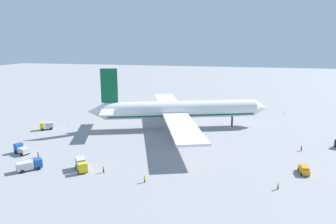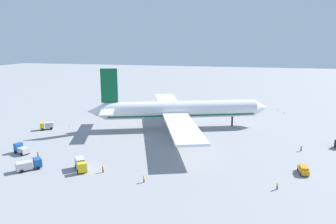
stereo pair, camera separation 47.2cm
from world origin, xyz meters
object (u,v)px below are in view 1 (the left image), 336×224
object	(u,v)px
ground_worker_2	(278,186)
ground_worker_4	(104,169)
traffic_cone_3	(36,161)
traffic_cone_4	(277,110)
traffic_cone_2	(121,104)
ground_worker_1	(38,154)
ground_worker_3	(301,148)
service_truck_0	(29,165)
service_truck_3	(81,164)
service_truck_2	(46,126)
service_truck_5	(22,149)
traffic_cone_1	(69,126)
service_van	(304,169)
ground_worker_0	(145,179)
airliner	(178,110)
traffic_cone_0	(284,112)

from	to	relation	value
ground_worker_2	ground_worker_4	bearing A→B (deg)	-179.22
traffic_cone_3	ground_worker_2	bearing A→B (deg)	-1.75
traffic_cone_4	traffic_cone_2	bearing A→B (deg)	-177.49
ground_worker_1	ground_worker_3	distance (m)	76.52
service_truck_0	service_truck_3	xyz separation A→B (m)	(12.75, 3.10, 0.19)
ground_worker_3	traffic_cone_3	size ratio (longest dim) A/B	3.10
service_truck_2	ground_worker_3	distance (m)	87.81
ground_worker_1	traffic_cone_3	distance (m)	3.64
service_truck_5	traffic_cone_1	size ratio (longest dim) A/B	9.91
service_van	traffic_cone_2	bearing A→B (deg)	136.68
ground_worker_1	traffic_cone_2	world-z (taller)	ground_worker_1
ground_worker_2	service_van	bearing A→B (deg)	56.85
ground_worker_2	traffic_cone_4	size ratio (longest dim) A/B	2.96
service_van	ground_worker_1	size ratio (longest dim) A/B	2.81
service_truck_3	ground_worker_0	xyz separation A→B (m)	(17.83, -3.13, -0.76)
service_truck_0	ground_worker_3	xyz separation A→B (m)	(69.27, 31.82, -0.54)
ground_worker_4	traffic_cone_3	xyz separation A→B (m)	(-21.06, 2.47, -0.59)
service_truck_2	ground_worker_0	xyz separation A→B (m)	(49.07, -34.71, -0.67)
ground_worker_1	ground_worker_4	distance (m)	23.29
service_van	ground_worker_1	xyz separation A→B (m)	(-70.92, -5.57, -0.16)
service_truck_5	ground_worker_0	xyz separation A→B (m)	(40.70, -10.15, -0.50)
ground_worker_2	service_truck_2	bearing A→B (deg)	158.41
ground_worker_3	airliner	bearing A→B (deg)	157.60
service_truck_3	ground_worker_3	distance (m)	63.40
ground_worker_2	ground_worker_4	distance (m)	41.34
service_van	ground_worker_3	world-z (taller)	service_van
service_truck_5	ground_worker_1	world-z (taller)	service_truck_5
service_truck_2	service_truck_3	world-z (taller)	service_truck_3
ground_worker_3	service_truck_5	bearing A→B (deg)	-164.72
service_truck_5	ground_worker_2	xyz separation A→B (m)	(70.36, -6.59, -0.52)
service_truck_3	ground_worker_2	bearing A→B (deg)	0.52
ground_worker_1	ground_worker_4	bearing A→B (deg)	-14.23
service_van	traffic_cone_0	world-z (taller)	service_van
airliner	ground_worker_3	xyz separation A→B (m)	(41.26, -17.01, -5.88)
service_truck_5	ground_worker_3	size ratio (longest dim) A/B	3.19
traffic_cone_2	ground_worker_4	bearing A→B (deg)	-70.95
ground_worker_2	traffic_cone_2	distance (m)	109.50
ground_worker_2	traffic_cone_4	distance (m)	87.51
traffic_cone_1	traffic_cone_2	world-z (taller)	same
service_van	ground_worker_2	size ratio (longest dim) A/B	2.97
service_truck_3	traffic_cone_0	bearing A→B (deg)	55.05
ground_worker_1	traffic_cone_1	distance (m)	33.58
service_van	traffic_cone_3	size ratio (longest dim) A/B	8.78
ground_worker_1	traffic_cone_0	bearing A→B (deg)	45.98
airliner	service_truck_0	distance (m)	56.54
service_truck_3	ground_worker_4	xyz separation A→B (m)	(6.15, -0.13, -0.74)
ground_worker_2	service_truck_0	bearing A→B (deg)	-176.64
service_van	ground_worker_1	distance (m)	71.13
service_truck_0	traffic_cone_0	xyz separation A→B (m)	(69.81, 84.75, -1.13)
traffic_cone_1	traffic_cone_3	world-z (taller)	same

